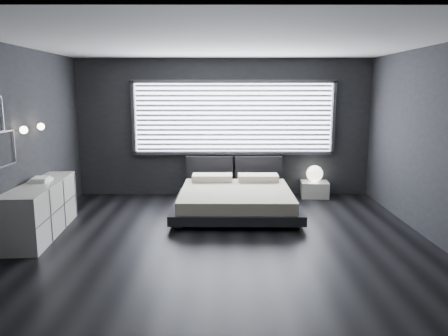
{
  "coord_description": "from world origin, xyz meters",
  "views": [
    {
      "loc": [
        -0.02,
        -6.22,
        2.16
      ],
      "look_at": [
        0.0,
        0.85,
        0.9
      ],
      "focal_mm": 35.0,
      "sensor_mm": 36.0,
      "label": 1
    }
  ],
  "objects": [
    {
      "name": "orb_lamp",
      "position": [
        1.86,
        2.52,
        0.48
      ],
      "size": [
        0.33,
        0.33,
        0.33
      ],
      "primitive_type": "sphere",
      "color": "white",
      "rests_on": "nightstand"
    },
    {
      "name": "nightstand",
      "position": [
        1.86,
        2.5,
        0.16
      ],
      "size": [
        0.59,
        0.5,
        0.32
      ],
      "primitive_type": "cube",
      "rotation": [
        0.0,
        0.0,
        -0.09
      ],
      "color": "silver",
      "rests_on": "ground"
    },
    {
      "name": "bed",
      "position": [
        0.21,
        1.32,
        0.26
      ],
      "size": [
        2.18,
        2.09,
        0.56
      ],
      "color": "black",
      "rests_on": "ground"
    },
    {
      "name": "dresser",
      "position": [
        -2.78,
        0.17,
        0.39
      ],
      "size": [
        0.68,
        2.0,
        0.79
      ],
      "color": "silver",
      "rests_on": "ground"
    },
    {
      "name": "book_stack",
      "position": [
        -2.8,
        0.3,
        0.82
      ],
      "size": [
        0.27,
        0.36,
        0.07
      ],
      "color": "white",
      "rests_on": "dresser"
    },
    {
      "name": "wall_art_lower",
      "position": [
        -2.98,
        -0.3,
        1.38
      ],
      "size": [
        0.01,
        0.48,
        0.48
      ],
      "color": "#47474C",
      "rests_on": "ground"
    },
    {
      "name": "room",
      "position": [
        0.0,
        0.0,
        1.4
      ],
      "size": [
        6.04,
        6.0,
        2.8
      ],
      "color": "black",
      "rests_on": "ground"
    },
    {
      "name": "headboard",
      "position": [
        0.21,
        2.64,
        0.57
      ],
      "size": [
        1.96,
        0.16,
        0.52
      ],
      "color": "black",
      "rests_on": "ground"
    },
    {
      "name": "sconce_near",
      "position": [
        -2.88,
        0.05,
        1.6
      ],
      "size": [
        0.18,
        0.11,
        0.11
      ],
      "color": "silver",
      "rests_on": "ground"
    },
    {
      "name": "sconce_far",
      "position": [
        -2.88,
        0.65,
        1.6
      ],
      "size": [
        0.18,
        0.11,
        0.11
      ],
      "color": "silver",
      "rests_on": "ground"
    },
    {
      "name": "window",
      "position": [
        0.2,
        2.7,
        1.61
      ],
      "size": [
        4.14,
        0.09,
        1.52
      ],
      "color": "white",
      "rests_on": "ground"
    }
  ]
}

